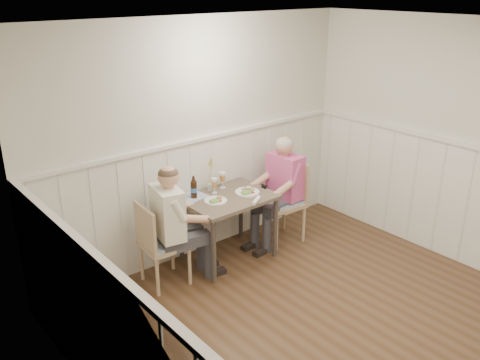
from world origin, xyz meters
The scene contains 16 objects.
ground_plane centered at (0.00, 0.00, 0.00)m, with size 4.50×4.50×0.00m, color #472E1A.
room_shell centered at (0.00, 0.00, 1.52)m, with size 4.04×4.54×2.60m.
wainscot centered at (0.00, 0.69, 0.69)m, with size 4.00×4.49×1.34m.
dining_table centered at (0.06, 1.84, 0.65)m, with size 0.95×0.70×0.75m.
chair_right centered at (0.88, 1.79, 0.53)m, with size 0.52×0.52×0.97m.
chair_left centered at (-0.79, 1.87, 0.48)m, with size 0.45×0.45×0.89m.
man_in_pink centered at (0.83, 1.79, 0.55)m, with size 0.62×0.43×1.30m.
diner_cream centered at (-0.67, 1.82, 0.54)m, with size 0.65×0.46×1.29m.
plate_man centered at (0.28, 1.78, 0.77)m, with size 0.27×0.27×0.07m.
plate_diner centered at (-0.13, 1.81, 0.77)m, with size 0.24×0.24×0.06m.
beer_glass_a centered at (0.17, 2.07, 0.87)m, with size 0.07×0.07×0.19m.
beer_glass_b centered at (0.00, 2.01, 0.87)m, with size 0.07×0.07×0.17m.
beer_bottle centered at (-0.24, 2.04, 0.86)m, with size 0.07×0.07×0.25m.
rolled_napkin centered at (0.19, 1.53, 0.77)m, with size 0.18×0.14×0.04m.
grass_vase centered at (0.00, 2.09, 0.93)m, with size 0.05×0.05×0.40m.
gingham_mat centered at (-0.26, 2.08, 0.75)m, with size 0.34×0.29×0.01m.
Camera 1 is at (-3.03, -2.09, 2.90)m, focal length 38.00 mm.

